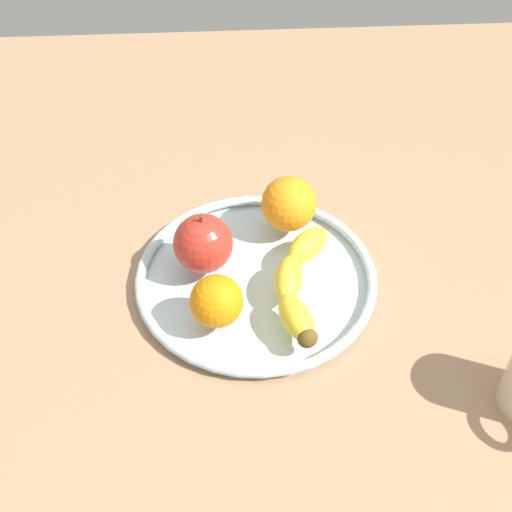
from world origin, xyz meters
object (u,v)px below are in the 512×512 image
fruit_bowl (256,278)px  orange_back_right (216,301)px  banana (298,282)px  apple (203,243)px  orange_back_left (289,204)px

fruit_bowl → orange_back_right: bearing=-35.3°
banana → orange_back_right: (3.64, -9.53, 1.37)cm
fruit_bowl → banana: banana is taller
apple → orange_back_left: bearing=121.4°
apple → orange_back_right: size_ratio=1.32×
fruit_bowl → apple: 7.87cm
fruit_bowl → apple: bearing=-106.7°
apple → fruit_bowl: bearing=73.3°
fruit_bowl → orange_back_right: orange_back_right is taller
banana → apple: size_ratio=2.40×
apple → orange_back_left: size_ratio=1.14×
banana → orange_back_left: size_ratio=2.74×
fruit_bowl → orange_back_left: (-8.48, 4.64, 4.39)cm
banana → orange_back_right: 10.29cm
banana → apple: bearing=-102.1°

